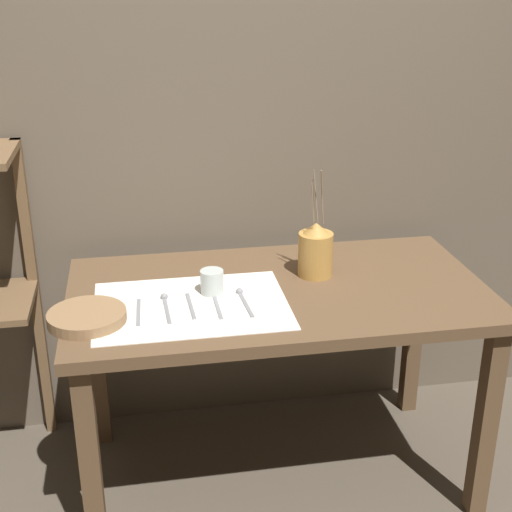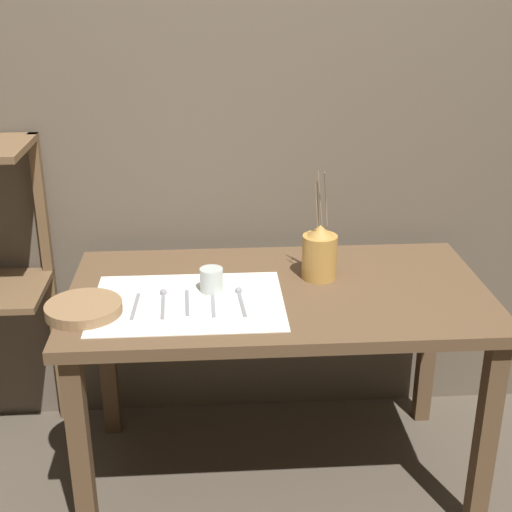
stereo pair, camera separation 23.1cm
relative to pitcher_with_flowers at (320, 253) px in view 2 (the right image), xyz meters
name	(u,v)px [view 2 (the right image)]	position (x,y,z in m)	size (l,w,h in m)	color
ground_plane	(276,473)	(-0.15, -0.08, -0.84)	(12.00, 12.00, 0.00)	brown
stone_wall_back	(267,125)	(-0.15, 0.40, 0.36)	(7.00, 0.06, 2.40)	brown
wooden_table	(278,314)	(-0.15, -0.08, -0.18)	(1.39, 0.75, 0.75)	brown
linen_cloth	(188,302)	(-0.44, -0.17, -0.09)	(0.61, 0.44, 0.00)	white
pitcher_with_flowers	(320,253)	(0.00, 0.00, 0.00)	(0.12, 0.12, 0.38)	#B7843D
wooden_bowl	(84,309)	(-0.76, -0.23, -0.07)	(0.24, 0.24, 0.04)	#8E6B47
glass_tumbler_near	(211,280)	(-0.37, -0.09, -0.05)	(0.08, 0.08, 0.08)	#B7C1BC
knife_center	(135,306)	(-0.61, -0.19, -0.08)	(0.02, 0.18, 0.00)	gray
spoon_outer	(163,298)	(-0.52, -0.14, -0.08)	(0.02, 0.19, 0.02)	gray
fork_inner	(187,303)	(-0.45, -0.18, -0.08)	(0.02, 0.18, 0.00)	gray
fork_outer	(213,304)	(-0.36, -0.19, -0.08)	(0.01, 0.18, 0.00)	gray
spoon_inner	(240,296)	(-0.28, -0.14, -0.08)	(0.03, 0.19, 0.02)	gray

